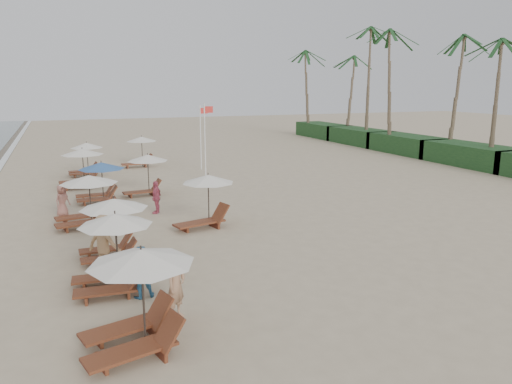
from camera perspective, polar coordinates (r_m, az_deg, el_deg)
name	(u,v)px	position (r m, az deg, el deg)	size (l,w,h in m)	color
ground	(299,271)	(16.32, 5.06, -9.09)	(160.00, 160.00, 0.00)	tan
shrub_hedge	(472,155)	(40.63, 23.81, 3.96)	(3.20, 53.00, 1.60)	#193D1C
palm_row	(473,30)	(41.07, 23.92, 16.81)	(7.00, 52.00, 12.30)	brown
lounger_station_0	(133,300)	(11.67, -14.15, -12.12)	(2.77, 2.42, 2.37)	brown
lounger_station_1	(109,254)	(14.98, -16.67, -6.88)	(2.48, 2.14, 2.33)	brown
lounger_station_2	(110,226)	(17.65, -16.63, -3.82)	(2.47, 2.32, 2.16)	brown
lounger_station_3	(84,201)	(22.31, -19.38, -1.00)	(2.83, 2.44, 2.19)	brown
lounger_station_4	(98,181)	(26.72, -17.89, 1.20)	(2.60, 2.34, 2.06)	brown
lounger_station_5	(79,168)	(30.89, -19.86, 2.66)	(2.75, 2.45, 2.29)	brown
lounger_station_6	(84,159)	(34.88, -19.32, 3.66)	(2.39, 2.11, 2.20)	brown
inland_station_0	(204,198)	(20.84, -6.11, -0.74)	(2.91, 2.24, 2.22)	brown
inland_station_1	(145,171)	(27.56, -12.80, 2.44)	(2.69, 2.24, 2.22)	brown
inland_station_2	(139,150)	(37.48, -13.46, 4.81)	(2.81, 2.24, 2.22)	brown
beachgoer_near	(176,285)	(12.97, -9.31, -10.59)	(0.68, 0.44, 1.86)	#A47859
beachgoer_mid_a	(140,272)	(14.44, -13.30, -9.04)	(0.74, 0.58, 1.53)	teal
beachgoer_mid_b	(104,243)	(16.65, -17.20, -5.72)	(1.22, 0.70, 1.89)	#9C774F
beachgoer_far_a	(156,197)	(23.60, -11.50, -0.59)	(0.92, 0.38, 1.56)	#B5485E
beachgoer_far_b	(62,200)	(24.34, -21.60, -0.92)	(0.73, 0.47, 1.49)	#A56759
flag_pole_near	(205,139)	(31.00, -5.90, 6.20)	(0.60, 0.08, 4.88)	silver
flag_pole_far	(201,134)	(35.47, -6.41, 6.70)	(0.60, 0.08, 4.59)	silver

